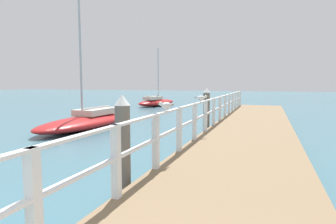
# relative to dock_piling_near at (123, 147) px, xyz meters

# --- Properties ---
(pier_deck) EXTENTS (3.15, 24.02, 0.44)m
(pier_deck) POSITION_rel_dock_piling_near_xyz_m (1.88, 7.09, -0.78)
(pier_deck) COLOR #846B4C
(pier_deck) RESTS_ON ground_plane
(pier_railing) EXTENTS (0.12, 22.54, 1.13)m
(pier_railing) POSITION_rel_dock_piling_near_xyz_m (0.38, 7.09, 0.13)
(pier_railing) COLOR white
(pier_railing) RESTS_ON pier_deck
(dock_piling_near) EXTENTS (0.29, 0.29, 1.99)m
(dock_piling_near) POSITION_rel_dock_piling_near_xyz_m (0.00, 0.00, 0.00)
(dock_piling_near) COLOR #6B6056
(dock_piling_near) RESTS_ON ground_plane
(dock_piling_far) EXTENTS (0.29, 0.29, 1.99)m
(dock_piling_far) POSITION_rel_dock_piling_near_xyz_m (0.00, 7.46, 0.00)
(dock_piling_far) COLOR #6B6056
(dock_piling_far) RESTS_ON ground_plane
(seagull_foreground) EXTENTS (0.25, 0.45, 0.21)m
(seagull_foreground) POSITION_rel_dock_piling_near_xyz_m (0.38, 1.31, 0.71)
(seagull_foreground) COLOR white
(seagull_foreground) RESTS_ON pier_railing
(seagull_background) EXTENTS (0.41, 0.32, 0.21)m
(seagull_background) POSITION_rel_dock_piling_near_xyz_m (0.39, 4.72, 0.71)
(seagull_background) COLOR white
(seagull_background) RESTS_ON pier_railing
(boat_0) EXTENTS (2.39, 6.54, 6.65)m
(boat_0) POSITION_rel_dock_piling_near_xyz_m (-5.81, 7.09, -0.64)
(boat_0) COLOR red
(boat_0) RESTS_ON ground_plane
(boat_2) EXTENTS (2.97, 5.42, 5.48)m
(boat_2) POSITION_rel_dock_piling_near_xyz_m (-7.64, 20.68, -0.62)
(boat_2) COLOR red
(boat_2) RESTS_ON ground_plane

